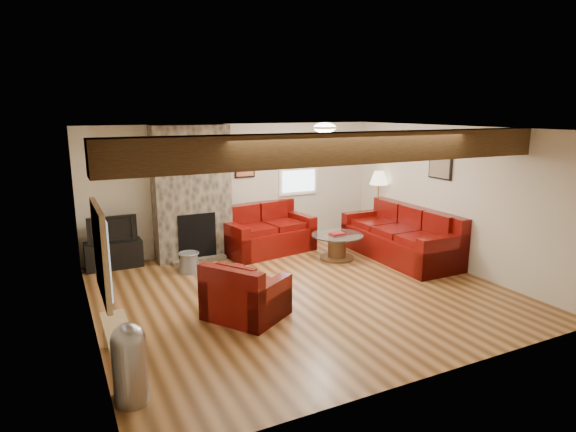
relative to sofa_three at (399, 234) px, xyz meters
name	(u,v)px	position (x,y,z in m)	size (l,w,h in m)	color
room	(302,213)	(-2.48, -0.73, 0.77)	(8.00, 8.00, 8.00)	brown
oak_beam	(351,148)	(-2.48, -1.98, 1.83)	(6.00, 0.36, 0.38)	#301E0E
chimney_breast	(192,195)	(-3.48, 1.76, 0.74)	(1.40, 0.67, 2.50)	#332F27
back_window	(298,169)	(-1.13, 1.98, 1.07)	(0.90, 0.08, 1.10)	white
hatch_window	(101,252)	(-5.44, -2.23, 0.97)	(0.08, 1.00, 0.90)	tan
ceiling_dome	(325,129)	(-1.58, 0.17, 1.96)	(0.40, 0.40, 0.18)	white
artwork_back	(245,165)	(-2.33, 1.98, 1.22)	(0.42, 0.06, 0.52)	black
artwork_right	(440,168)	(0.48, -0.43, 1.27)	(0.06, 0.55, 0.42)	black
sofa_three	(399,234)	(0.00, 0.00, 0.00)	(2.46, 1.03, 0.95)	#440504
loveseat	(267,229)	(-2.07, 1.50, -0.01)	(1.75, 1.01, 0.93)	#440504
armchair_red	(246,289)	(-3.58, -1.19, -0.09)	(0.96, 0.84, 0.78)	#440504
coffee_table	(337,247)	(-1.09, 0.47, -0.24)	(0.97, 0.97, 0.51)	#452A16
tv_cabinet	(114,255)	(-4.93, 1.80, -0.23)	(0.97, 0.39, 0.48)	black
television	(112,228)	(-4.93, 1.80, 0.25)	(0.83, 0.11, 0.48)	black
floor_lamp	(379,182)	(0.32, 1.12, 0.82)	(0.39, 0.39, 1.52)	#A98046
pine_bench	(120,349)	(-5.31, -1.82, -0.26)	(0.27, 1.16, 0.43)	tan
pedal_bin	(130,364)	(-5.30, -2.55, -0.07)	(0.33, 0.33, 0.82)	#9D9DA1
coal_bucket	(189,262)	(-3.79, 0.97, -0.30)	(0.38, 0.38, 0.36)	gray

